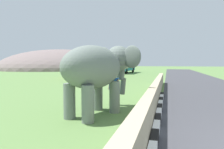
{
  "coord_description": "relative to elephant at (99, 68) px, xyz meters",
  "views": [
    {
      "loc": [
        -5.08,
        3.13,
        2.09
      ],
      "look_at": [
        2.84,
        5.34,
        1.6
      ],
      "focal_mm": 32.02,
      "sensor_mm": 36.0,
      "label": 1
    }
  ],
  "objects": [
    {
      "name": "cow_near",
      "position": [
        18.27,
        4.85,
        -1.0
      ],
      "size": [
        1.9,
        0.68,
        1.23
      ],
      "color": "beige",
      "rests_on": "ground_plane"
    },
    {
      "name": "bus_orange",
      "position": [
        19.11,
        7.3,
        0.21
      ],
      "size": [
        9.26,
        3.23,
        3.5
      ],
      "color": "orange",
      "rests_on": "ground_plane"
    },
    {
      "name": "bus_teal",
      "position": [
        31.24,
        5.64,
        0.21
      ],
      "size": [
        9.49,
        2.86,
        3.5
      ],
      "color": "teal",
      "rests_on": "ground_plane"
    },
    {
      "name": "barrier_parapet",
      "position": [
        -0.59,
        -2.1,
        -1.37
      ],
      "size": [
        28.0,
        0.36,
        1.0
      ],
      "primitive_type": "cube",
      "color": "tan",
      "rests_on": "ground_plane"
    },
    {
      "name": "striped_curb",
      "position": [
        -2.94,
        -2.4,
        -1.75
      ],
      "size": [
        16.2,
        0.2,
        0.24
      ],
      "color": "white",
      "rests_on": "ground_plane"
    },
    {
      "name": "hill_east",
      "position": [
        52.41,
        30.52,
        -1.87
      ],
      "size": [
        45.63,
        36.51,
        12.66
      ],
      "color": "slate",
      "rests_on": "ground_plane"
    },
    {
      "name": "elephant",
      "position": [
        0.0,
        0.0,
        0.0
      ],
      "size": [
        4.08,
        2.99,
        2.88
      ],
      "color": "slate",
      "rests_on": "ground_plane"
    },
    {
      "name": "person_handler",
      "position": [
        1.18,
        -0.32,
        -0.94
      ],
      "size": [
        0.39,
        0.64,
        1.66
      ],
      "color": "navy",
      "rests_on": "ground_plane"
    }
  ]
}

